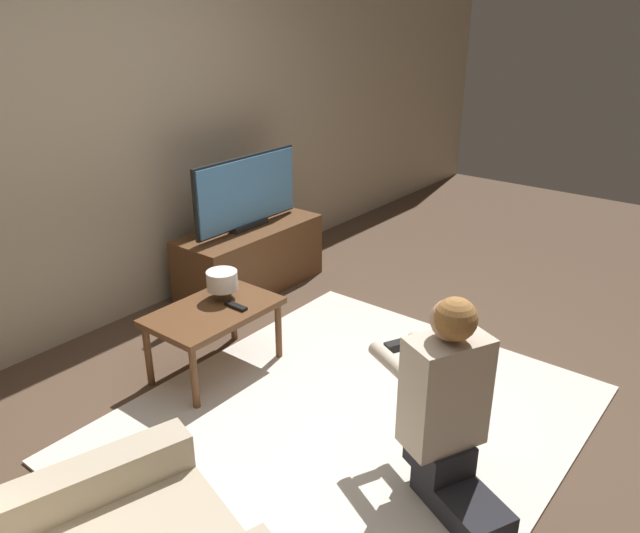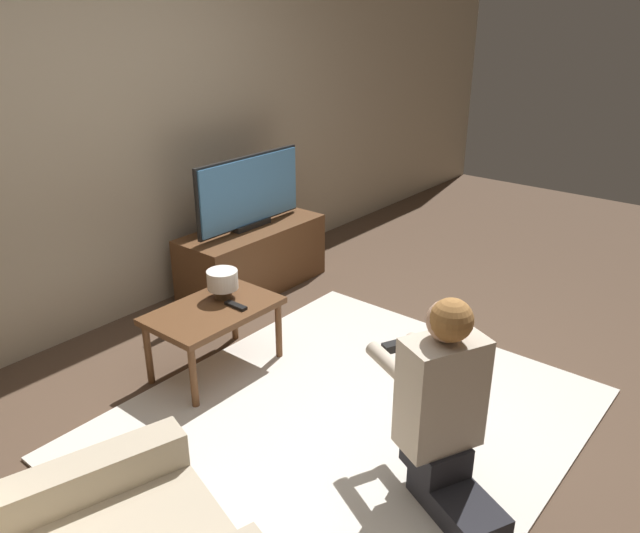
% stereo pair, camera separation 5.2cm
% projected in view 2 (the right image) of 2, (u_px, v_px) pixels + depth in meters
% --- Properties ---
extents(ground_plane, '(10.00, 10.00, 0.00)m').
position_uv_depth(ground_plane, '(345.00, 423.00, 3.22)').
color(ground_plane, brown).
extents(wall_back, '(10.00, 0.06, 2.60)m').
position_uv_depth(wall_back, '(98.00, 127.00, 3.83)').
color(wall_back, tan).
rests_on(wall_back, ground_plane).
extents(rug, '(2.39, 2.04, 0.02)m').
position_uv_depth(rug, '(345.00, 422.00, 3.21)').
color(rug, silver).
rests_on(rug, ground_plane).
extents(tv_stand, '(1.14, 0.47, 0.49)m').
position_uv_depth(tv_stand, '(253.00, 258.00, 4.66)').
color(tv_stand, brown).
rests_on(tv_stand, ground_plane).
extents(tv, '(0.98, 0.08, 0.53)m').
position_uv_depth(tv, '(250.00, 192.00, 4.46)').
color(tv, black).
rests_on(tv, tv_stand).
extents(coffee_table, '(0.74, 0.47, 0.41)m').
position_uv_depth(coffee_table, '(214.00, 316.00, 3.55)').
color(coffee_table, brown).
rests_on(coffee_table, ground_plane).
extents(person_kneeling, '(0.57, 0.82, 0.94)m').
position_uv_depth(person_kneeling, '(443.00, 405.00, 2.58)').
color(person_kneeling, '#232328').
rests_on(person_kneeling, rug).
extents(table_lamp, '(0.18, 0.18, 0.17)m').
position_uv_depth(table_lamp, '(223.00, 281.00, 3.61)').
color(table_lamp, '#4C3823').
rests_on(table_lamp, coffee_table).
extents(remote, '(0.04, 0.15, 0.02)m').
position_uv_depth(remote, '(236.00, 306.00, 3.53)').
color(remote, black).
rests_on(remote, coffee_table).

